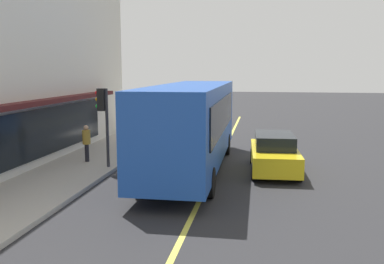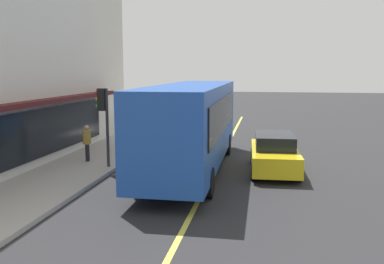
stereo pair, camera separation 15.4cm
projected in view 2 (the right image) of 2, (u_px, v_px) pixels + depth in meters
ground at (219, 160)px, 19.04m from camera, size 120.00×120.00×0.00m
sidewalk at (104, 154)px, 19.99m from camera, size 80.00×3.19×0.15m
lane_centre_stripe at (219, 160)px, 19.04m from camera, size 36.00×0.16×0.01m
bus at (192, 122)px, 16.83m from camera, size 11.15×2.65×3.50m
traffic_light at (103, 109)px, 16.84m from camera, size 0.30×0.52×3.20m
car_yellow at (274, 153)px, 16.85m from camera, size 4.37×2.00×1.52m
pedestrian_mid_block at (142, 117)px, 26.02m from camera, size 0.34×0.34×1.66m
pedestrian_waiting at (128, 118)px, 25.44m from camera, size 0.34×0.34×1.74m
pedestrian_at_corner at (87, 140)px, 18.04m from camera, size 0.34×0.34×1.58m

